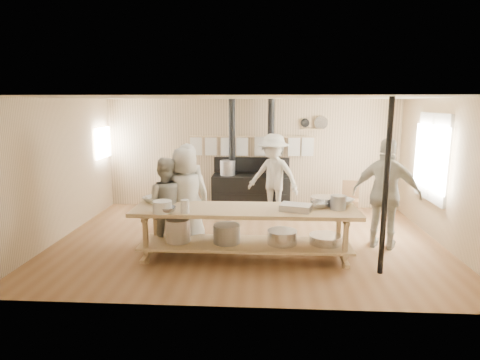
% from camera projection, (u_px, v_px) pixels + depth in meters
% --- Properties ---
extents(ground, '(7.00, 7.00, 0.00)m').
position_uv_depth(ground, '(247.00, 240.00, 7.46)').
color(ground, brown).
rests_on(ground, ground).
extents(room_shell, '(7.00, 7.00, 7.00)m').
position_uv_depth(room_shell, '(248.00, 153.00, 7.15)').
color(room_shell, tan).
rests_on(room_shell, ground).
extents(window_right, '(0.09, 1.50, 1.65)m').
position_uv_depth(window_right, '(432.00, 157.00, 7.56)').
color(window_right, beige).
rests_on(window_right, ground).
extents(left_opening, '(0.00, 0.90, 0.90)m').
position_uv_depth(left_opening, '(103.00, 143.00, 9.32)').
color(left_opening, white).
rests_on(left_opening, ground).
extents(stove, '(1.90, 0.75, 2.60)m').
position_uv_depth(stove, '(251.00, 189.00, 9.44)').
color(stove, black).
rests_on(stove, ground).
extents(towel_rail, '(3.00, 0.04, 0.47)m').
position_uv_depth(towel_rail, '(252.00, 144.00, 9.52)').
color(towel_rail, tan).
rests_on(towel_rail, ground).
extents(back_wall_shelf, '(0.63, 0.14, 0.32)m').
position_uv_depth(back_wall_shelf, '(314.00, 125.00, 9.38)').
color(back_wall_shelf, tan).
rests_on(back_wall_shelf, ground).
extents(prep_table, '(3.60, 0.90, 0.85)m').
position_uv_depth(prep_table, '(245.00, 228.00, 6.48)').
color(prep_table, tan).
rests_on(prep_table, ground).
extents(support_post, '(0.08, 0.08, 2.60)m').
position_uv_depth(support_post, '(386.00, 188.00, 5.77)').
color(support_post, black).
rests_on(support_post, ground).
extents(cook_far_left, '(0.67, 0.44, 1.83)m').
position_uv_depth(cook_far_left, '(188.00, 195.00, 7.06)').
color(cook_far_left, '#ADAB99').
rests_on(cook_far_left, ground).
extents(cook_left, '(0.80, 0.63, 1.61)m').
position_uv_depth(cook_left, '(166.00, 204.00, 6.88)').
color(cook_left, '#ADAB99').
rests_on(cook_left, ground).
extents(cook_center, '(1.03, 0.87, 1.79)m').
position_uv_depth(cook_center, '(186.00, 197.00, 6.97)').
color(cook_center, '#ADAB99').
rests_on(cook_center, ground).
extents(cook_right, '(1.23, 0.88, 1.93)m').
position_uv_depth(cook_right, '(386.00, 194.00, 6.89)').
color(cook_right, '#ADAB99').
rests_on(cook_right, ground).
extents(cook_by_window, '(1.38, 1.17, 1.86)m').
position_uv_depth(cook_by_window, '(273.00, 176.00, 8.75)').
color(cook_by_window, '#ADAB99').
rests_on(cook_by_window, ground).
extents(chair, '(0.45, 0.45, 0.80)m').
position_uv_depth(chair, '(350.00, 206.00, 8.95)').
color(chair, brown).
rests_on(chair, ground).
extents(bowl_white_a, '(0.51, 0.51, 0.10)m').
position_uv_depth(bowl_white_a, '(155.00, 199.00, 6.82)').
color(bowl_white_a, white).
rests_on(bowl_white_a, prep_table).
extents(bowl_steel_a, '(0.40, 0.40, 0.09)m').
position_uv_depth(bowl_steel_a, '(166.00, 210.00, 6.15)').
color(bowl_steel_a, silver).
rests_on(bowl_steel_a, prep_table).
extents(bowl_white_b, '(0.61, 0.61, 0.11)m').
position_uv_depth(bowl_white_b, '(339.00, 202.00, 6.64)').
color(bowl_white_b, white).
rests_on(bowl_white_b, prep_table).
extents(bowl_steel_b, '(0.31, 0.31, 0.09)m').
position_uv_depth(bowl_steel_b, '(319.00, 205.00, 6.44)').
color(bowl_steel_b, silver).
rests_on(bowl_steel_b, prep_table).
extents(roasting_pan, '(0.54, 0.43, 0.10)m').
position_uv_depth(roasting_pan, '(296.00, 207.00, 6.26)').
color(roasting_pan, '#B2B2B7').
rests_on(roasting_pan, prep_table).
extents(mixing_bowl_large, '(0.50, 0.50, 0.13)m').
position_uv_depth(mixing_bowl_large, '(323.00, 201.00, 6.65)').
color(mixing_bowl_large, silver).
rests_on(mixing_bowl_large, prep_table).
extents(bucket_galv, '(0.31, 0.31, 0.23)m').
position_uv_depth(bucket_galv, '(338.00, 202.00, 6.33)').
color(bucket_galv, gray).
rests_on(bucket_galv, prep_table).
extents(deep_bowl_enamel, '(0.30, 0.30, 0.18)m').
position_uv_depth(deep_bowl_enamel, '(162.00, 207.00, 6.15)').
color(deep_bowl_enamel, white).
rests_on(deep_bowl_enamel, prep_table).
extents(pitcher, '(0.17, 0.17, 0.21)m').
position_uv_depth(pitcher, '(185.00, 206.00, 6.13)').
color(pitcher, white).
rests_on(pitcher, prep_table).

